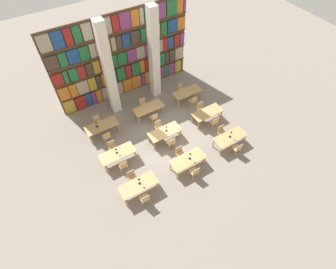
{
  "coord_description": "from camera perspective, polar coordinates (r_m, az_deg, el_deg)",
  "views": [
    {
      "loc": [
        -4.88,
        -8.28,
        12.13
      ],
      "look_at": [
        0.0,
        -0.22,
        0.65
      ],
      "focal_mm": 28.0,
      "sensor_mm": 36.0,
      "label": 1
    }
  ],
  "objects": [
    {
      "name": "pillar_left",
      "position": [
        15.53,
        -12.81,
        13.31
      ],
      "size": [
        0.52,
        0.52,
        6.0
      ],
      "color": "silver",
      "rests_on": "ground_plane"
    },
    {
      "name": "chair_7",
      "position": [
        14.85,
        -11.98,
        -2.71
      ],
      "size": [
        0.42,
        0.4,
        0.86
      ],
      "rotation": [
        0.0,
        0.0,
        3.14
      ],
      "color": "tan",
      "rests_on": "ground_plane"
    },
    {
      "name": "chair_11",
      "position": [
        16.67,
        7.18,
        5.77
      ],
      "size": [
        0.42,
        0.4,
        0.86
      ],
      "rotation": [
        0.0,
        0.0,
        3.14
      ],
      "color": "tan",
      "rests_on": "ground_plane"
    },
    {
      "name": "desk_lamp_5",
      "position": [
        15.46,
        -15.35,
        2.35
      ],
      "size": [
        0.14,
        0.14,
        0.43
      ],
      "color": "black",
      "rests_on": "reading_table_6"
    },
    {
      "name": "reading_table_5",
      "position": [
        16.17,
        8.56,
        4.64
      ],
      "size": [
        1.9,
        0.82,
        0.72
      ],
      "color": "tan",
      "rests_on": "ground_plane"
    },
    {
      "name": "chair_6",
      "position": [
        14.05,
        -9.72,
        -6.63
      ],
      "size": [
        0.42,
        0.4,
        0.86
      ],
      "color": "tan",
      "rests_on": "ground_plane"
    },
    {
      "name": "reading_table_3",
      "position": [
        14.3,
        -10.93,
        -4.2
      ],
      "size": [
        1.9,
        0.82,
        0.72
      ],
      "color": "tan",
      "rests_on": "ground_plane"
    },
    {
      "name": "chair_5",
      "position": [
        15.54,
        11.57,
        0.61
      ],
      "size": [
        0.42,
        0.4,
        0.86
      ],
      "rotation": [
        0.0,
        0.0,
        3.14
      ],
      "color": "tan",
      "rests_on": "ground_plane"
    },
    {
      "name": "chair_10",
      "position": [
        15.97,
        10.09,
        2.71
      ],
      "size": [
        0.42,
        0.4,
        0.86
      ],
      "color": "tan",
      "rests_on": "ground_plane"
    },
    {
      "name": "chair_2",
      "position": [
        13.71,
        5.82,
        -8.07
      ],
      "size": [
        0.42,
        0.4,
        0.86
      ],
      "color": "tan",
      "rests_on": "ground_plane"
    },
    {
      "name": "chair_3",
      "position": [
        14.31,
        2.63,
        -4.02
      ],
      "size": [
        0.42,
        0.4,
        0.86
      ],
      "rotation": [
        0.0,
        0.0,
        3.14
      ],
      "color": "tan",
      "rests_on": "ground_plane"
    },
    {
      "name": "chair_0",
      "position": [
        12.98,
        -5.07,
        -13.74
      ],
      "size": [
        0.42,
        0.4,
        0.86
      ],
      "color": "tan",
      "rests_on": "ground_plane"
    },
    {
      "name": "reading_table_2",
      "position": [
        15.13,
        13.36,
        -0.67
      ],
      "size": [
        1.9,
        0.82,
        0.72
      ],
      "color": "tan",
      "rests_on": "ground_plane"
    },
    {
      "name": "chair_12",
      "position": [
        15.4,
        -13.19,
        -0.4
      ],
      "size": [
        0.42,
        0.4,
        0.86
      ],
      "color": "tan",
      "rests_on": "ground_plane"
    },
    {
      "name": "desk_lamp_3",
      "position": [
        14.04,
        -11.26,
        -3.34
      ],
      "size": [
        0.14,
        0.14,
        0.4
      ],
      "color": "black",
      "rests_on": "reading_table_3"
    },
    {
      "name": "chair_4",
      "position": [
        14.98,
        14.86,
        -2.89
      ],
      "size": [
        0.42,
        0.4,
        0.86
      ],
      "color": "tan",
      "rests_on": "ground_plane"
    },
    {
      "name": "desk_lamp_0",
      "position": [
        12.81,
        -6.3,
        -9.88
      ],
      "size": [
        0.14,
        0.14,
        0.46
      ],
      "color": "black",
      "rests_on": "reading_table_0"
    },
    {
      "name": "reading_table_7",
      "position": [
        16.32,
        -4.22,
        5.7
      ],
      "size": [
        1.9,
        0.82,
        0.72
      ],
      "color": "tan",
      "rests_on": "ground_plane"
    },
    {
      "name": "reading_table_0",
      "position": [
        13.13,
        -6.48,
        -10.99
      ],
      "size": [
        1.9,
        0.82,
        0.72
      ],
      "color": "tan",
      "rests_on": "ground_plane"
    },
    {
      "name": "ground_plane",
      "position": [
        15.47,
        -0.43,
        -0.97
      ],
      "size": [
        40.0,
        40.0,
        0.0
      ],
      "primitive_type": "plane",
      "color": "gray"
    },
    {
      "name": "bookshelf_bank",
      "position": [
        17.1,
        -9.64,
        16.27
      ],
      "size": [
        8.97,
        0.35,
        5.5
      ],
      "color": "brown",
      "rests_on": "ground_plane"
    },
    {
      "name": "reading_table_8",
      "position": [
        17.39,
        4.2,
        9.12
      ],
      "size": [
        1.9,
        0.82,
        0.72
      ],
      "color": "tan",
      "rests_on": "ground_plane"
    },
    {
      "name": "chair_15",
      "position": [
        16.88,
        -5.39,
        6.67
      ],
      "size": [
        0.42,
        0.4,
        0.86
      ],
      "rotation": [
        0.0,
        0.0,
        3.14
      ],
      "color": "tan",
      "rests_on": "ground_plane"
    },
    {
      "name": "chair_16",
      "position": [
        17.1,
        5.49,
        7.36
      ],
      "size": [
        0.42,
        0.4,
        0.86
      ],
      "color": "tan",
      "rests_on": "ground_plane"
    },
    {
      "name": "chair_8",
      "position": [
        14.72,
        0.67,
        -1.75
      ],
      "size": [
        0.42,
        0.4,
        0.86
      ],
      "color": "tan",
      "rests_on": "ground_plane"
    },
    {
      "name": "chair_9",
      "position": [
        15.49,
        -2.03,
        1.74
      ],
      "size": [
        0.42,
        0.4,
        0.86
      ],
      "rotation": [
        0.0,
        0.0,
        3.14
      ],
      "color": "tan",
      "rests_on": "ground_plane"
    },
    {
      "name": "reading_table_6",
      "position": [
        15.73,
        -14.21,
        1.7
      ],
      "size": [
        1.9,
        0.82,
        0.72
      ],
      "color": "tan",
      "rests_on": "ground_plane"
    },
    {
      "name": "desk_lamp_2",
      "position": [
        14.81,
        13.58,
        0.27
      ],
      "size": [
        0.14,
        0.14,
        0.48
      ],
      "color": "black",
      "rests_on": "reading_table_2"
    },
    {
      "name": "desk_lamp_4",
      "position": [
        14.72,
        -0.35,
        1.45
      ],
      "size": [
        0.14,
        0.14,
        0.4
      ],
      "color": "black",
      "rests_on": "reading_table_4"
    },
    {
      "name": "chair_14",
      "position": [
        15.99,
        -3.07,
        3.73
      ],
      "size": [
        0.42,
        0.4,
        0.86
      ],
      "color": "tan",
      "rests_on": "ground_plane"
    },
    {
      "name": "chair_13",
      "position": [
        16.33,
        -15.05,
        2.85
      ],
      "size": [
        0.42,
        0.4,
        0.86
      ],
      "rotation": [
        0.0,
        0.0,
        3.14
      ],
      "color": "tan",
      "rests_on": "ground_plane"
    },
    {
      "name": "reading_table_1",
      "position": [
        13.87,
        4.36,
        -5.54
      ],
      "size": [
        1.9,
        0.82,
        0.72
      ],
      "color": "tan",
      "rests_on": "ground_plane"
    },
    {
      "name": "pillar_center",
      "position": [
        16.43,
        -3.05,
        16.82
      ],
      "size": [
        0.52,
        0.52,
        6.0
      ],
      "color": "silver",
      "rests_on": "ground_plane"
    },
    {
      "name": "chair_17",
      "position": [
        17.93,
        2.93,
        9.99
      ],
      "size": [
        0.42,
        0.4,
        0.86
      ],
      "rotation": [
        0.0,
        0.0,
        3.14
      ],
      "color": "tan",
      "rests_on": "ground_plane"
    },
    {
      "name": "chair_1",
      "position": [
        13.61,
        -7.85,
        -9.13
      ],
      "size": [
        0.42,
        0.4,
        0.86
      ],
      "rotation": [
        0.0,
        0.0,
        3.14
      ],
      "color": "tan",
      "rests_on": "ground_plane"
    },
    {
      "name": "desk_lamp_1",
      "position": [
        13.54,
        4.85,
        -4.46
      ],
      "size": [
        0.14,
        0.14,
        0.5
      ],
      "color": "black",
      "rests_on": "reading_table_1"
    },
    {
      "name": "reading_table_4",
      "position": [
        14.96,
        -0.73,
        0.45
      ],
      "size": [
        1.9,
        0.82,
        0.72
      ],
      "color": "tan",
      "rests_on": "ground_plane"
    }
  ]
}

